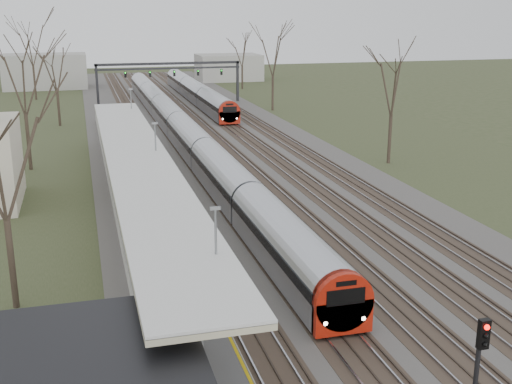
{
  "coord_description": "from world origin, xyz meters",
  "views": [
    {
      "loc": [
        -12.42,
        -9.22,
        13.39
      ],
      "look_at": [
        -1.86,
        29.35,
        2.0
      ],
      "focal_mm": 45.0,
      "sensor_mm": 36.0,
      "label": 1
    }
  ],
  "objects_px": {
    "train_near": "(179,126)",
    "passenger": "(206,294)",
    "train_far": "(196,92)",
    "signal_post": "(479,358)"
  },
  "relations": [
    {
      "from": "train_near",
      "to": "signal_post",
      "type": "bearing_deg",
      "value": -88.05
    },
    {
      "from": "train_near",
      "to": "passenger",
      "type": "height_order",
      "value": "train_near"
    },
    {
      "from": "train_near",
      "to": "train_far",
      "type": "bearing_deg",
      "value": 76.33
    },
    {
      "from": "train_near",
      "to": "signal_post",
      "type": "distance_m",
      "value": 51.57
    },
    {
      "from": "passenger",
      "to": "signal_post",
      "type": "xyz_separation_m",
      "value": [
        7.21,
        -8.64,
        0.77
      ]
    },
    {
      "from": "train_far",
      "to": "passenger",
      "type": "xyz_separation_m",
      "value": [
        -12.46,
        -71.67,
        0.48
      ]
    },
    {
      "from": "passenger",
      "to": "train_far",
      "type": "bearing_deg",
      "value": 11.76
    },
    {
      "from": "train_near",
      "to": "passenger",
      "type": "relative_size",
      "value": 47.01
    },
    {
      "from": "train_far",
      "to": "passenger",
      "type": "height_order",
      "value": "train_far"
    },
    {
      "from": "passenger",
      "to": "signal_post",
      "type": "relative_size",
      "value": 0.47
    }
  ]
}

